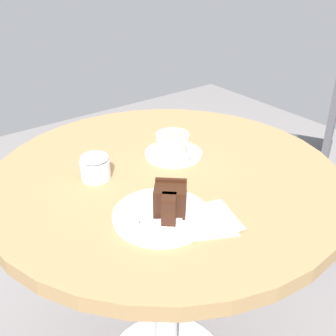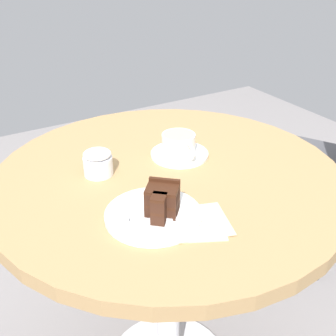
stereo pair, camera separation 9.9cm
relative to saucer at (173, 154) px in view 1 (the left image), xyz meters
The scene contains 10 objects.
cafe_table 0.15m from the saucer, 49.20° to the right, with size 0.88×0.88×0.75m.
saucer is the anchor object (origin of this frame).
coffee_cup 0.03m from the saucer, 48.01° to the right, with size 0.12×0.09×0.06m.
teaspoon 0.05m from the saucer, 156.32° to the left, with size 0.02×0.10×0.00m.
cake_plate 0.29m from the saucer, 42.84° to the right, with size 0.20×0.20×0.01m.
cake_slice 0.29m from the saucer, 39.16° to the right, with size 0.09×0.09×0.07m.
fork 0.33m from the saucer, 46.70° to the right, with size 0.07×0.13×0.00m.
napkin 0.30m from the saucer, 25.83° to the right, with size 0.17×0.17×0.00m.
cafe_chair 0.82m from the saucer, 98.85° to the left, with size 0.52×0.52×0.86m.
sugar_pot 0.23m from the saucer, 94.16° to the right, with size 0.07×0.07×0.07m.
Camera 1 is at (0.73, -0.55, 1.26)m, focal length 45.00 mm.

